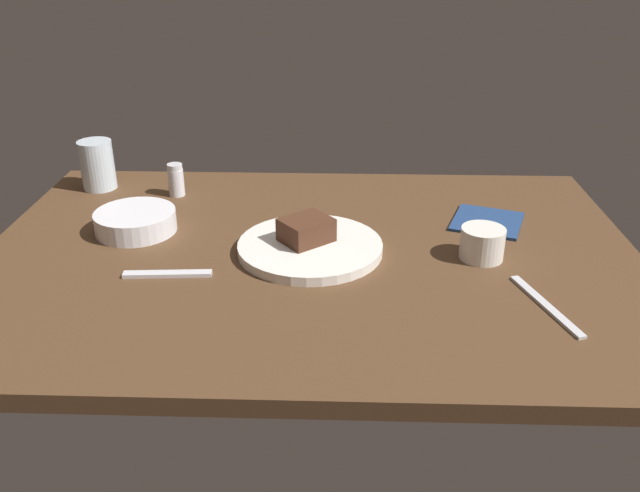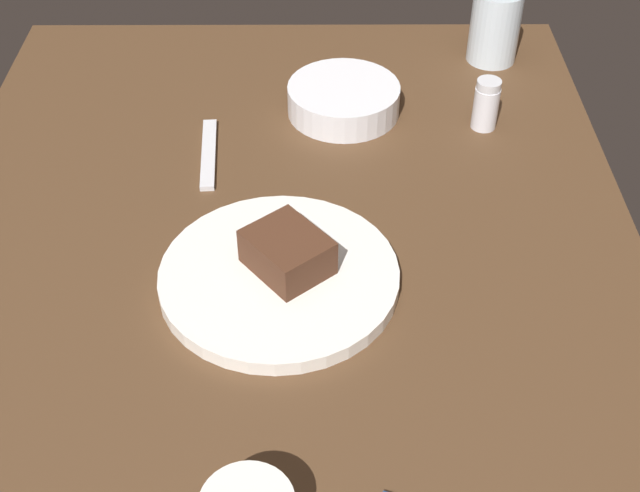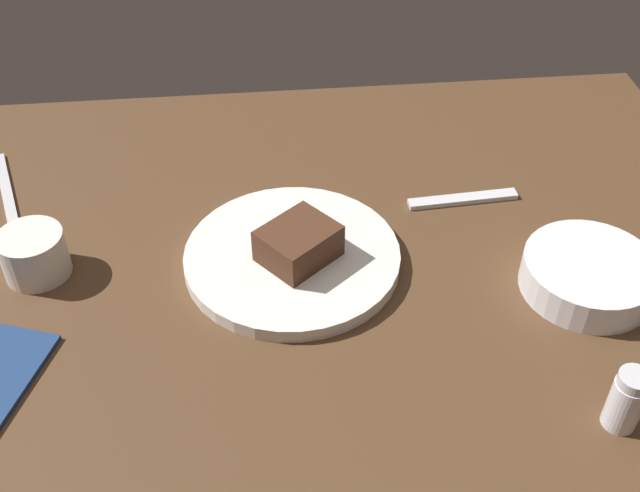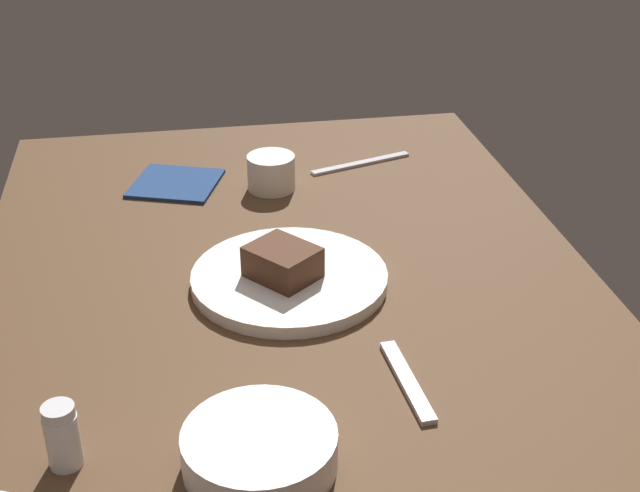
% 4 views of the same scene
% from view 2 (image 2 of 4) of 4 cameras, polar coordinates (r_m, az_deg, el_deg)
% --- Properties ---
extents(dining_table, '(1.20, 0.84, 0.03)m').
position_cam_2_polar(dining_table, '(0.95, -2.70, -3.13)').
color(dining_table, '#4C331E').
rests_on(dining_table, ground).
extents(dessert_plate, '(0.26, 0.26, 0.02)m').
position_cam_2_polar(dessert_plate, '(0.94, -2.80, -1.99)').
color(dessert_plate, white).
rests_on(dessert_plate, dining_table).
extents(chocolate_cake_slice, '(0.11, 0.11, 0.04)m').
position_cam_2_polar(chocolate_cake_slice, '(0.92, -2.20, -0.41)').
color(chocolate_cake_slice, '#472819').
rests_on(chocolate_cake_slice, dessert_plate).
extents(salt_shaker, '(0.03, 0.03, 0.07)m').
position_cam_2_polar(salt_shaker, '(1.18, 11.04, 9.29)').
color(salt_shaker, silver).
rests_on(salt_shaker, dining_table).
extents(water_glass, '(0.07, 0.07, 0.11)m').
position_cam_2_polar(water_glass, '(1.34, 11.62, 14.21)').
color(water_glass, silver).
rests_on(water_glass, dining_table).
extents(side_bowl, '(0.16, 0.16, 0.04)m').
position_cam_2_polar(side_bowl, '(1.20, 1.59, 9.78)').
color(side_bowl, silver).
rests_on(side_bowl, dining_table).
extents(dessert_spoon, '(0.15, 0.03, 0.01)m').
position_cam_2_polar(dessert_spoon, '(1.13, -7.46, 6.14)').
color(dessert_spoon, silver).
rests_on(dessert_spoon, dining_table).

